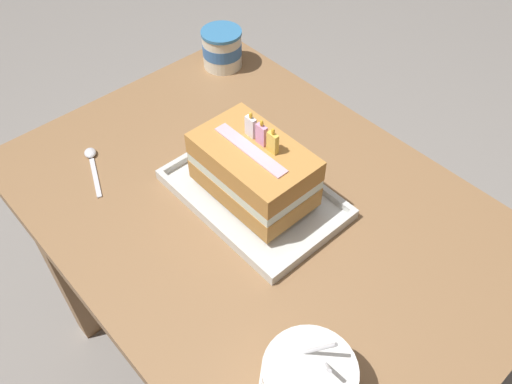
{
  "coord_description": "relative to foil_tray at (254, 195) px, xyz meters",
  "views": [
    {
      "loc": [
        0.51,
        -0.47,
        1.58
      ],
      "look_at": [
        -0.01,
        0.0,
        0.8
      ],
      "focal_mm": 36.95,
      "sensor_mm": 36.0,
      "label": 1
    }
  ],
  "objects": [
    {
      "name": "bowl_stack",
      "position": [
        0.35,
        -0.21,
        0.04
      ],
      "size": [
        0.15,
        0.15,
        0.14
      ],
      "color": "white",
      "rests_on": "dining_table"
    },
    {
      "name": "dining_table",
      "position": [
        0.02,
        -0.01,
        -0.13
      ],
      "size": [
        1.05,
        0.75,
        0.77
      ],
      "color": "olive",
      "rests_on": "ground_plane"
    },
    {
      "name": "birthday_cake",
      "position": [
        -0.0,
        0.0,
        0.08
      ],
      "size": [
        0.24,
        0.15,
        0.17
      ],
      "color": "#C18440",
      "rests_on": "foil_tray"
    },
    {
      "name": "foil_tray",
      "position": [
        0.0,
        0.0,
        0.0
      ],
      "size": [
        0.36,
        0.23,
        0.02
      ],
      "color": "silver",
      "rests_on": "dining_table"
    },
    {
      "name": "serving_spoon_near_tray",
      "position": [
        -0.32,
        -0.19,
        -0.0
      ],
      "size": [
        0.15,
        0.07,
        0.01
      ],
      "color": "silver",
      "rests_on": "dining_table"
    },
    {
      "name": "ice_cream_tub",
      "position": [
        -0.41,
        0.25,
        0.04
      ],
      "size": [
        0.1,
        0.1,
        0.1
      ],
      "color": "silver",
      "rests_on": "dining_table"
    },
    {
      "name": "ground_plane",
      "position": [
        0.02,
        -0.01,
        -0.78
      ],
      "size": [
        8.0,
        8.0,
        0.0
      ],
      "primitive_type": "plane",
      "color": "gray"
    }
  ]
}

